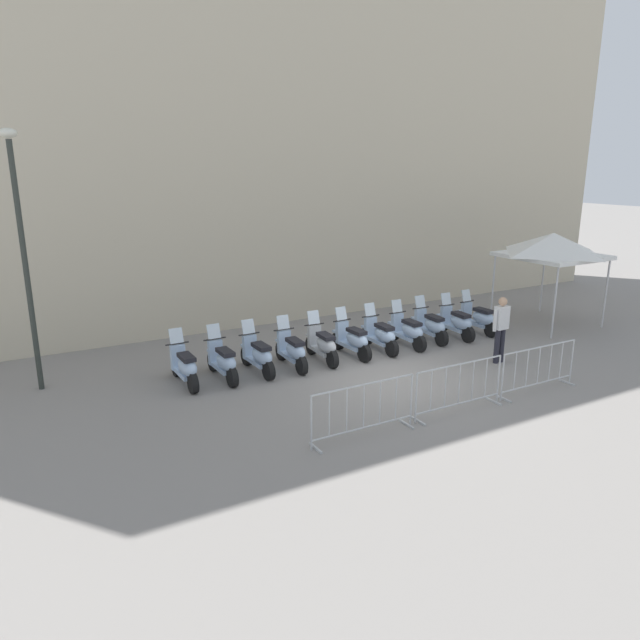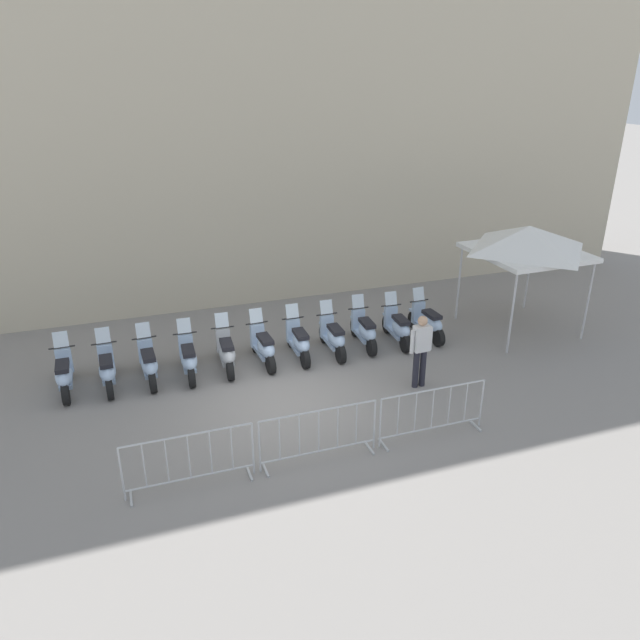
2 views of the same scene
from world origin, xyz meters
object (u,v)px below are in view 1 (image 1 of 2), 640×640
motorcycle_5 (353,340)px  motorcycle_10 (478,318)px  barrier_segment_2 (538,369)px  motorcycle_1 (223,362)px  canopy_tent (553,246)px  motorcycle_3 (292,351)px  motorcycle_0 (185,367)px  officer_near_row_end (501,326)px  motorcycle_2 (259,356)px  motorcycle_8 (430,326)px  motorcycle_6 (381,335)px  street_lamp (22,238)px  motorcycle_7 (408,331)px  motorcycle_4 (323,345)px  barrier_segment_0 (364,411)px  motorcycle_9 (457,323)px  barrier_segment_1 (459,388)px

motorcycle_5 → motorcycle_10: same height
motorcycle_5 → barrier_segment_2: 4.73m
motorcycle_1 → canopy_tent: 10.96m
motorcycle_3 → motorcycle_0: bearing=175.8°
motorcycle_0 → officer_near_row_end: 7.92m
motorcycle_2 → motorcycle_3: size_ratio=1.00×
motorcycle_1 → motorcycle_8: 6.30m
motorcycle_2 → canopy_tent: (9.85, -0.48, 2.06)m
motorcycle_5 → barrier_segment_2: bearing=-61.8°
motorcycle_3 → motorcycle_6: (2.71, -0.03, 0.00)m
street_lamp → motorcycle_6: bearing=-11.6°
motorcycle_10 → motorcycle_3: bearing=179.2°
motorcycle_0 → motorcycle_6: size_ratio=1.00×
motorcycle_5 → motorcycle_8: 2.70m
motorcycle_7 → officer_near_row_end: size_ratio=1.00×
motorcycle_2 → street_lamp: bearing=161.3°
officer_near_row_end → motorcycle_10: bearing=55.9°
motorcycle_4 → barrier_segment_0: (-1.54, -4.07, 0.07)m
motorcycle_2 → officer_near_row_end: officer_near_row_end is taller
motorcycle_1 → motorcycle_3: (1.80, -0.10, 0.00)m
motorcycle_9 → barrier_segment_2: bearing=-108.5°
motorcycle_4 → barrier_segment_1: size_ratio=0.77×
motorcycle_0 → motorcycle_3: size_ratio=1.00×
motorcycle_8 → officer_near_row_end: bearing=-82.8°
motorcycle_4 → canopy_tent: canopy_tent is taller
barrier_segment_1 → barrier_segment_2: 2.34m
officer_near_row_end → canopy_tent: canopy_tent is taller
officer_near_row_end → motorcycle_1: bearing=159.8°
motorcycle_1 → motorcycle_5: same height
motorcycle_2 → motorcycle_1: bearing=178.2°
motorcycle_2 → motorcycle_10: size_ratio=1.00×
barrier_segment_1 → street_lamp: size_ratio=0.40×
barrier_segment_1 → officer_near_row_end: officer_near_row_end is taller
motorcycle_7 → motorcycle_9: (1.80, -0.03, 0.00)m
motorcycle_5 → motorcycle_8: (2.70, 0.01, 0.00)m
motorcycle_9 → officer_near_row_end: officer_near_row_end is taller
motorcycle_5 → street_lamp: 8.17m
motorcycle_1 → officer_near_row_end: 7.05m
motorcycle_10 → barrier_segment_1: 6.12m
motorcycle_3 → motorcycle_8: size_ratio=1.00×
motorcycle_1 → motorcycle_3: same height
motorcycle_4 → officer_near_row_end: bearing=-31.0°
canopy_tent → motorcycle_9: bearing=175.3°
motorcycle_2 → officer_near_row_end: size_ratio=1.00×
motorcycle_2 → barrier_segment_1: 4.93m
motorcycle_2 → motorcycle_3: same height
motorcycle_8 → canopy_tent: bearing=-5.3°
motorcycle_3 → canopy_tent: bearing=-2.6°
canopy_tent → motorcycle_4: bearing=177.0°
motorcycle_8 → officer_near_row_end: officer_near_row_end is taller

